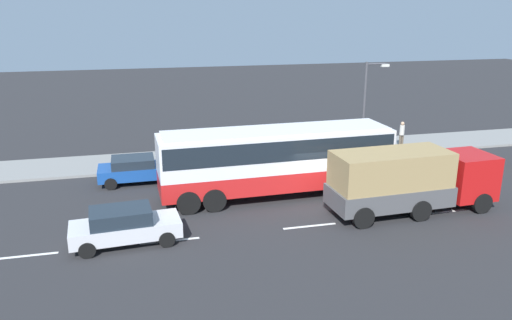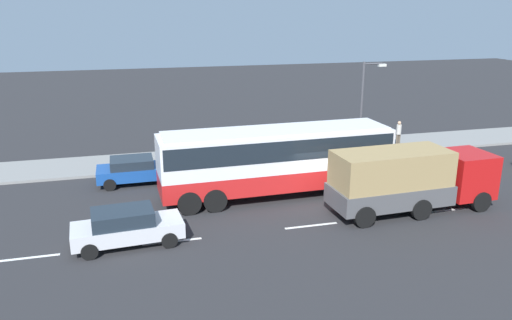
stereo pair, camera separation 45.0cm
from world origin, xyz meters
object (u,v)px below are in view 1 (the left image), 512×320
Objects in this scene: pedestrian_near_curb at (402,133)px; street_lamp at (367,101)px; coach_bus at (276,155)px; car_silver_hatch at (124,225)px; cargo_truck at (410,179)px; car_blue_saloon at (136,169)px.

street_lamp is at bearing -76.85° from pedestrian_near_curb.
car_silver_hatch is (-7.37, -3.77, -1.33)m from coach_bus.
cargo_truck is 1.80× the size of car_silver_hatch.
street_lamp is at bearing 28.71° from car_silver_hatch.
cargo_truck is 4.51× the size of pedestrian_near_curb.
pedestrian_near_curb is (5.08, 9.70, -0.44)m from cargo_truck.
coach_bus is 6.42m from cargo_truck.
cargo_truck reaches higher than car_blue_saloon.
coach_bus is 9.74m from street_lamp.
car_blue_saloon is at bearing 147.19° from cargo_truck.
car_silver_hatch is at bearing 179.14° from cargo_truck.
street_lamp reaches higher than coach_bus.
car_blue_saloon is 2.31× the size of pedestrian_near_curb.
coach_bus is 2.64× the size of car_silver_hatch.
car_silver_hatch is (-0.56, -7.51, 0.03)m from car_blue_saloon.
car_blue_saloon is 14.85m from street_lamp.
pedestrian_near_curb is (10.47, 6.24, -0.96)m from coach_bus.
pedestrian_near_curb is at bearing 25.21° from car_silver_hatch.
coach_bus reaches higher than cargo_truck.
coach_bus is at bearing -52.98° from pedestrian_near_curb.
coach_bus is 1.47× the size of cargo_truck.
car_silver_hatch is 18.05m from street_lamp.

